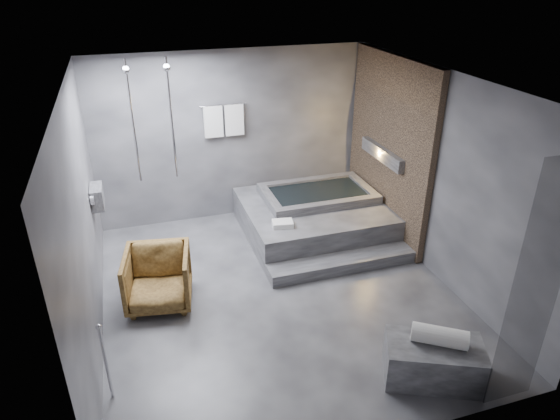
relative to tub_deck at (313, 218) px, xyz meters
name	(u,v)px	position (x,y,z in m)	size (l,w,h in m)	color
room	(302,162)	(-0.65, -1.21, 1.48)	(5.00, 5.04, 2.82)	#2F2F31
tub_deck	(313,218)	(0.00, 0.00, 0.00)	(2.20, 2.00, 0.50)	#343437
tub_step	(342,263)	(0.00, -1.18, -0.16)	(2.20, 0.36, 0.18)	#343437
concrete_bench	(433,361)	(0.05, -3.40, -0.03)	(0.99, 0.55, 0.45)	#373739
driftwood_chair	(158,278)	(-2.57, -1.20, 0.13)	(0.80, 0.83, 0.75)	#412A10
rolled_towel	(440,336)	(0.08, -3.39, 0.30)	(0.20, 0.20, 0.56)	white
deck_towel	(283,224)	(-0.71, -0.57, 0.29)	(0.30, 0.22, 0.08)	white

